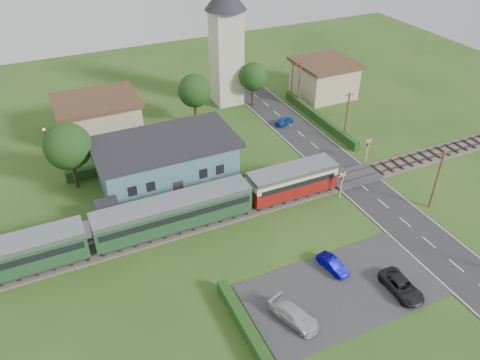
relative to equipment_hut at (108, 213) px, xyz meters
name	(u,v)px	position (x,y,z in m)	size (l,w,h in m)	color
ground	(288,210)	(18.00, -5.20, -1.75)	(120.00, 120.00, 0.00)	#2D4C19
railway_track	(279,199)	(18.00, -3.20, -1.64)	(76.00, 3.20, 0.49)	#4C443D
road	(364,187)	(28.00, -5.20, -1.72)	(6.00, 70.00, 0.05)	#28282B
car_park	(341,290)	(16.50, -17.20, -1.71)	(17.00, 9.00, 0.08)	#333335
crossing_deck	(353,177)	(28.00, -3.20, -1.52)	(6.20, 3.40, 0.45)	#333335
platform	(184,205)	(8.00, 0.00, -1.52)	(30.00, 3.00, 0.45)	gray
equipment_hut	(108,213)	(0.00, 0.00, 0.00)	(2.30, 2.30, 2.55)	beige
station_building	(166,160)	(8.00, 5.79, 0.95)	(16.00, 9.00, 5.30)	slate
train	(143,221)	(2.73, -3.20, 0.43)	(43.20, 2.90, 3.40)	#232328
church_tower	(226,36)	(23.00, 22.80, 8.48)	(6.00, 6.00, 17.60)	beige
house_west	(99,118)	(3.00, 19.80, 1.04)	(10.80, 8.80, 5.50)	tan
house_east	(324,78)	(38.00, 18.80, 1.05)	(8.80, 8.80, 5.50)	tan
hedge_carpark	(243,323)	(7.00, -17.20, -1.15)	(0.80, 9.00, 1.20)	#193814
hedge_roadside	(319,118)	(32.20, 10.80, -1.15)	(0.80, 18.00, 1.20)	#193814
hedge_station	(157,157)	(8.00, 10.30, -1.10)	(22.00, 0.80, 1.30)	#193814
tree_a	(68,146)	(-2.00, 8.80, 3.63)	(5.20, 5.20, 8.00)	#332316
tree_b	(194,91)	(16.00, 17.80, 3.27)	(4.60, 4.60, 7.34)	#332316
tree_c	(253,77)	(26.00, 19.80, 2.91)	(4.20, 4.20, 6.78)	#332316
utility_pole_b	(437,179)	(32.20, -11.20, 1.88)	(1.40, 0.22, 7.00)	#473321
utility_pole_c	(347,117)	(32.20, 4.80, 1.88)	(1.40, 0.22, 7.00)	#473321
utility_pole_d	(299,84)	(32.20, 16.80, 1.88)	(1.40, 0.22, 7.00)	#473321
crossing_signal_near	(342,181)	(24.40, -5.61, 0.39)	(0.84, 0.28, 3.28)	silver
crossing_signal_far	(368,147)	(31.60, -0.81, 0.39)	(0.84, 0.28, 3.28)	silver
streetlamp_west	(48,144)	(-4.00, 14.80, 1.29)	(0.30, 0.30, 5.15)	#3F3F47
streetlamp_east	(293,74)	(34.00, 21.80, 1.29)	(0.30, 0.30, 5.15)	#3F3F47
car_on_road	(284,121)	(27.33, 12.28, -1.18)	(1.22, 3.03, 1.03)	#1243A3
car_park_blue	(333,264)	(17.23, -14.70, -1.12)	(1.16, 3.33, 1.10)	#04018F
car_park_silver	(294,315)	(11.03, -18.29, -1.02)	(1.80, 4.44, 1.29)	silver
car_park_dark	(402,286)	(21.10, -19.50, -1.05)	(2.04, 4.42, 1.23)	black
pedestrian_near	(242,181)	(15.02, 0.09, -0.46)	(0.61, 0.40, 1.68)	gray
pedestrian_far	(138,209)	(3.01, 0.14, -0.48)	(0.80, 0.62, 1.64)	gray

